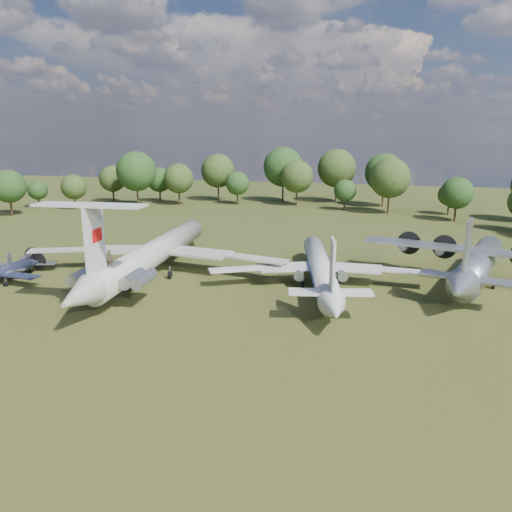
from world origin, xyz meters
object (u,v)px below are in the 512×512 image
(il62_airliner, at_px, (155,258))
(tu104_jet, at_px, (320,272))
(small_prop_northwest, at_px, (21,266))
(person_on_il62, at_px, (109,258))
(an12_transport, at_px, (478,268))

(il62_airliner, height_order, tu104_jet, il62_airliner)
(small_prop_northwest, bearing_deg, tu104_jet, -16.87)
(il62_airliner, xyz_separation_m, tu104_jet, (24.89, 0.53, -0.52))
(il62_airliner, distance_m, tu104_jet, 24.90)
(il62_airliner, bearing_deg, person_on_il62, -90.00)
(il62_airliner, height_order, small_prop_northwest, il62_airliner)
(tu104_jet, height_order, small_prop_northwest, tu104_jet)
(an12_transport, xyz_separation_m, small_prop_northwest, (-66.20, -12.22, -1.37))
(tu104_jet, distance_m, an12_transport, 22.22)
(tu104_jet, relative_size, small_prop_northwest, 2.94)
(an12_transport, relative_size, person_on_il62, 18.67)
(tu104_jet, bearing_deg, an12_transport, 4.83)
(tu104_jet, xyz_separation_m, an12_transport, (21.11, 6.93, 0.34))
(il62_airliner, distance_m, an12_transport, 46.60)
(an12_transport, bearing_deg, person_on_il62, -138.48)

